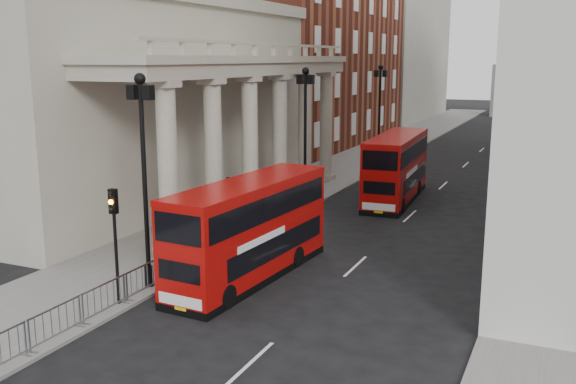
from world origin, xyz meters
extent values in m
plane|color=black|center=(0.00, 0.00, 0.00)|extent=(260.00, 260.00, 0.00)
cube|color=slate|center=(-3.00, 30.00, 0.06)|extent=(6.00, 140.00, 0.12)
cube|color=slate|center=(13.50, 30.00, 0.06)|extent=(3.00, 140.00, 0.12)
cube|color=slate|center=(-0.05, 30.00, 0.07)|extent=(0.20, 140.00, 0.14)
cube|color=gray|center=(-10.50, 18.00, 6.00)|extent=(9.00, 28.00, 12.00)
cube|color=maroon|center=(-10.50, 48.00, 11.00)|extent=(9.00, 32.00, 22.00)
cube|color=gray|center=(-10.50, 80.00, 10.00)|extent=(9.00, 30.00, 20.00)
cube|color=#60605E|center=(6.00, 92.00, 4.00)|extent=(8.00, 8.00, 8.00)
cylinder|color=black|center=(-0.60, 4.00, 0.52)|extent=(0.36, 0.36, 0.80)
cylinder|color=black|center=(-0.60, 4.00, 4.12)|extent=(0.18, 0.18, 8.00)
sphere|color=black|center=(-0.60, 4.00, 8.22)|extent=(0.44, 0.44, 0.44)
cube|color=black|center=(-0.25, 4.00, 7.72)|extent=(0.35, 0.35, 0.55)
cube|color=black|center=(-0.95, 4.00, 7.72)|extent=(0.35, 0.35, 0.55)
cylinder|color=black|center=(-0.60, 20.00, 0.52)|extent=(0.36, 0.36, 0.80)
cylinder|color=black|center=(-0.60, 20.00, 4.12)|extent=(0.18, 0.18, 8.00)
sphere|color=black|center=(-0.60, 20.00, 8.22)|extent=(0.44, 0.44, 0.44)
cube|color=black|center=(-0.25, 20.00, 7.72)|extent=(0.35, 0.35, 0.55)
cube|color=black|center=(-0.95, 20.00, 7.72)|extent=(0.35, 0.35, 0.55)
cylinder|color=black|center=(-0.60, 36.00, 0.52)|extent=(0.36, 0.36, 0.80)
cylinder|color=black|center=(-0.60, 36.00, 4.12)|extent=(0.18, 0.18, 8.00)
sphere|color=black|center=(-0.60, 36.00, 8.22)|extent=(0.44, 0.44, 0.44)
cube|color=black|center=(-0.25, 36.00, 7.72)|extent=(0.35, 0.35, 0.55)
cube|color=black|center=(-0.95, 36.00, 7.72)|extent=(0.35, 0.35, 0.55)
cylinder|color=black|center=(-0.50, 2.00, 1.82)|extent=(0.12, 0.12, 3.40)
cube|color=black|center=(-0.50, 2.00, 3.97)|extent=(0.28, 0.22, 0.90)
sphere|color=black|center=(-0.50, 1.87, 4.27)|extent=(0.18, 0.18, 0.18)
sphere|color=orange|center=(-0.50, 1.87, 3.97)|extent=(0.18, 0.18, 0.18)
sphere|color=black|center=(-0.50, 1.87, 3.67)|extent=(0.18, 0.18, 0.18)
cube|color=gray|center=(-0.35, -1.30, 0.67)|extent=(0.50, 2.30, 1.10)
cube|color=gray|center=(-0.35, 1.05, 0.67)|extent=(0.50, 2.30, 1.10)
cube|color=gray|center=(-0.35, 3.40, 0.67)|extent=(0.50, 2.30, 1.10)
cube|color=gray|center=(-0.35, 5.75, 0.67)|extent=(0.50, 2.30, 1.10)
cube|color=gray|center=(-0.35, 8.10, 0.67)|extent=(0.50, 2.30, 1.10)
cube|color=gray|center=(-0.35, 10.45, 0.67)|extent=(0.50, 2.30, 1.10)
cube|color=#A40907|center=(2.45, 6.82, 1.21)|extent=(2.94, 9.57, 1.80)
cube|color=#A40907|center=(2.45, 6.82, 3.08)|extent=(2.94, 9.57, 1.57)
cube|color=#A40907|center=(2.45, 6.82, 3.97)|extent=(2.97, 9.61, 0.22)
cube|color=black|center=(2.45, 6.82, 0.16)|extent=(2.95, 9.57, 0.31)
cube|color=black|center=(2.45, 6.82, 1.44)|extent=(2.86, 7.78, 0.90)
cube|color=black|center=(2.45, 6.82, 3.17)|extent=(2.95, 9.04, 0.99)
cube|color=white|center=(2.11, 2.13, 0.58)|extent=(1.88, 0.19, 0.40)
cube|color=yellow|center=(2.11, 2.12, 0.29)|extent=(0.50, 0.07, 0.12)
cylinder|color=black|center=(1.20, 3.63, 0.45)|extent=(0.35, 0.92, 0.90)
cylinder|color=black|center=(3.22, 3.48, 0.45)|extent=(0.35, 0.92, 0.90)
cylinder|color=black|center=(1.60, 9.09, 0.45)|extent=(0.35, 0.92, 0.90)
cylinder|color=black|center=(3.63, 8.94, 0.45)|extent=(0.35, 0.92, 0.90)
cube|color=#A90907|center=(4.11, 23.86, 1.25)|extent=(2.87, 9.81, 1.85)
cube|color=#A90907|center=(4.11, 23.86, 3.16)|extent=(2.87, 9.81, 1.61)
cube|color=#A90907|center=(4.11, 23.86, 4.08)|extent=(2.91, 9.85, 0.23)
cube|color=black|center=(4.11, 23.86, 0.16)|extent=(2.89, 9.81, 0.32)
cube|color=black|center=(4.11, 23.86, 1.48)|extent=(2.82, 7.97, 0.92)
cube|color=black|center=(4.11, 23.86, 3.25)|extent=(2.89, 9.26, 1.01)
cube|color=white|center=(4.39, 19.04, 0.60)|extent=(1.94, 0.17, 0.42)
cube|color=yellow|center=(4.40, 19.03, 0.30)|extent=(0.51, 0.07, 0.12)
cylinder|color=black|center=(3.27, 20.44, 0.46)|extent=(0.35, 0.94, 0.92)
cylinder|color=black|center=(5.35, 20.56, 0.46)|extent=(0.35, 0.94, 0.92)
cylinder|color=black|center=(2.94, 26.06, 0.46)|extent=(0.35, 0.94, 0.92)
cylinder|color=black|center=(5.02, 26.18, 0.46)|extent=(0.35, 0.94, 0.92)
imported|color=black|center=(-4.11, 17.13, 0.98)|extent=(0.72, 0.56, 1.73)
imported|color=black|center=(-5.23, 18.52, 0.91)|extent=(0.97, 0.93, 1.59)
imported|color=black|center=(-3.68, 19.74, 1.03)|extent=(0.94, 0.67, 1.82)
camera|label=1|loc=(14.31, -15.77, 8.98)|focal=40.00mm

